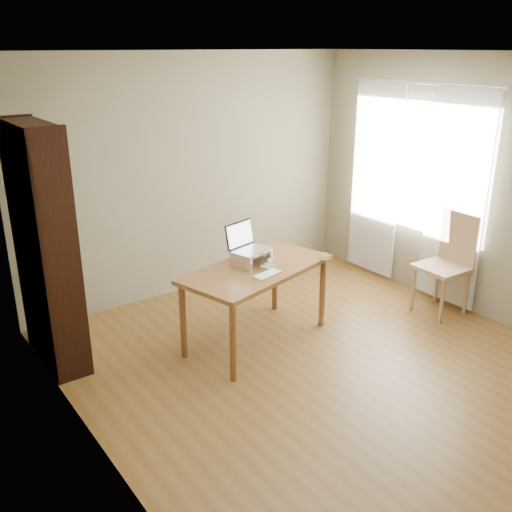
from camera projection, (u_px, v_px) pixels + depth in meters
The scene contains 10 objects.
room at pixel (337, 224), 4.55m from camera, with size 4.04×4.54×2.64m.
bookshelf at pixel (46, 248), 4.78m from camera, with size 0.30×0.90×2.10m.
curtains at pixel (413, 189), 6.23m from camera, with size 0.03×1.90×2.25m.
desk at pixel (257, 277), 5.21m from camera, with size 1.56×1.04×0.75m.
laptop_stand at pixel (251, 256), 5.21m from camera, with size 0.32×0.25×0.13m.
laptop at pixel (247, 243), 5.22m from camera, with size 0.40×0.37×0.25m.
keyboard at pixel (267, 275), 4.99m from camera, with size 0.30×0.18×0.02m.
coaster at pixel (325, 259), 5.38m from camera, with size 0.11×0.11×0.01m, color brown.
cat at pixel (252, 256), 5.25m from camera, with size 0.26×0.49×0.16m.
chair at pixel (448, 259), 5.87m from camera, with size 0.49×0.49×1.05m.
Camera 1 is at (-3.04, -3.14, 2.65)m, focal length 40.00 mm.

